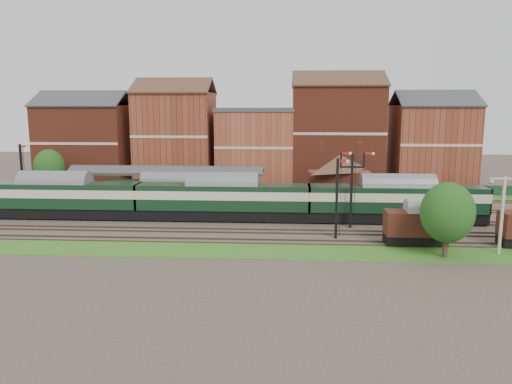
# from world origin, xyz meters

# --- Properties ---
(ground) EXTENTS (160.00, 160.00, 0.00)m
(ground) POSITION_xyz_m (0.00, 0.00, 0.00)
(ground) COLOR #473D33
(ground) RESTS_ON ground
(grass_back) EXTENTS (90.00, 4.50, 0.06)m
(grass_back) POSITION_xyz_m (0.00, 16.00, 0.03)
(grass_back) COLOR #2D6619
(grass_back) RESTS_ON ground
(grass_front) EXTENTS (90.00, 5.00, 0.06)m
(grass_front) POSITION_xyz_m (0.00, -12.00, 0.03)
(grass_front) COLOR #2D6619
(grass_front) RESTS_ON ground
(fence) EXTENTS (90.00, 0.12, 1.50)m
(fence) POSITION_xyz_m (0.00, 18.00, 0.75)
(fence) COLOR #193823
(fence) RESTS_ON ground
(platform) EXTENTS (55.00, 3.40, 1.00)m
(platform) POSITION_xyz_m (-5.00, 9.75, 0.50)
(platform) COLOR #2D2D2D
(platform) RESTS_ON ground
(signal_box) EXTENTS (5.40, 5.40, 6.00)m
(signal_box) POSITION_xyz_m (-3.00, 3.25, 3.19)
(signal_box) COLOR #627352
(signal_box) RESTS_ON ground
(brick_hut) EXTENTS (3.20, 2.64, 2.94)m
(brick_hut) POSITION_xyz_m (5.00, 3.25, 1.20)
(brick_hut) COLOR brown
(brick_hut) RESTS_ON ground
(station_building) EXTENTS (8.10, 8.10, 5.90)m
(station_building) POSITION_xyz_m (12.00, 9.75, 3.96)
(station_building) COLOR brown
(station_building) RESTS_ON platform
(canopy) EXTENTS (26.00, 3.89, 4.08)m
(canopy) POSITION_xyz_m (-11.00, 9.75, 4.58)
(canopy) COLOR #4E4E31
(canopy) RESTS_ON platform
(semaphore_bracket) EXTENTS (3.60, 0.25, 8.18)m
(semaphore_bracket) POSITION_xyz_m (12.04, -2.50, 4.63)
(semaphore_bracket) COLOR black
(semaphore_bracket) RESTS_ON ground
(semaphore_platform_end) EXTENTS (1.23, 0.25, 8.00)m
(semaphore_platform_end) POSITION_xyz_m (-29.98, 8.00, 4.16)
(semaphore_platform_end) COLOR black
(semaphore_platform_end) RESTS_ON ground
(semaphore_siding) EXTENTS (1.23, 0.25, 8.00)m
(semaphore_siding) POSITION_xyz_m (10.02, -7.00, 4.16)
(semaphore_siding) COLOR black
(semaphore_siding) RESTS_ON ground
(yard_lamp) EXTENTS (2.60, 0.22, 7.00)m
(yard_lamp) POSITION_xyz_m (24.00, -11.50, 3.99)
(yard_lamp) COLOR beige
(yard_lamp) RESTS_ON ground
(town_backdrop) EXTENTS (69.00, 10.00, 16.00)m
(town_backdrop) POSITION_xyz_m (-0.18, 25.00, 7.00)
(town_backdrop) COLOR brown
(town_backdrop) RESTS_ON ground
(dmu_train) EXTENTS (58.71, 3.08, 4.51)m
(dmu_train) POSITION_xyz_m (-2.17, 0.00, 2.62)
(dmu_train) COLOR black
(dmu_train) RESTS_ON ground
(platform_railcar) EXTENTS (16.48, 2.60, 3.80)m
(platform_railcar) POSITION_xyz_m (-9.94, 6.50, 2.23)
(platform_railcar) COLOR black
(platform_railcar) RESTS_ON ground
(goods_van_a) EXTENTS (5.66, 2.45, 3.44)m
(goods_van_a) POSITION_xyz_m (17.24, -9.00, 1.96)
(goods_van_a) COLOR black
(goods_van_a) RESTS_ON ground
(tree_far) EXTENTS (4.56, 4.56, 6.65)m
(tree_far) POSITION_xyz_m (18.85, -12.89, 4.01)
(tree_far) COLOR #382619
(tree_far) RESTS_ON ground
(tree_back) EXTENTS (4.50, 4.50, 6.58)m
(tree_back) POSITION_xyz_m (-30.29, 16.31, 3.98)
(tree_back) COLOR #382619
(tree_back) RESTS_ON ground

